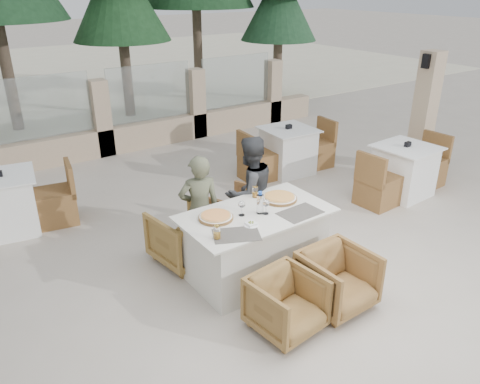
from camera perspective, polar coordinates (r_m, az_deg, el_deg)
ground at (r=5.34m, az=2.05°, el=-9.83°), size 80.00×80.00×0.00m
sand_patch at (r=17.98m, az=-26.31°, el=12.32°), size 30.00×16.00×0.01m
perimeter_wall_far at (r=9.02m, az=-16.62°, el=9.21°), size 10.00×0.34×1.60m
lantern_pillar at (r=8.47m, az=21.55°, el=9.00°), size 0.34×0.34×2.00m
pine_centre at (r=11.52m, az=-14.44°, el=21.16°), size 2.20×2.20×5.00m
pine_far_right at (r=12.95m, az=4.78°, el=20.95°), size 1.98×1.98×4.50m
dining_table at (r=5.12m, az=1.93°, el=-6.40°), size 1.60×0.90×0.77m
placemat_near_left at (r=4.52m, az=-0.44°, el=-5.22°), size 0.53×0.46×0.00m
placemat_near_right at (r=4.97m, az=7.34°, el=-2.52°), size 0.46×0.32×0.00m
pizza_left at (r=4.80m, az=-2.96°, el=-3.05°), size 0.41×0.41×0.05m
pizza_right at (r=5.23m, az=4.84°, el=-0.69°), size 0.51×0.51×0.05m
water_bottle at (r=4.87m, az=2.47°, el=-1.29°), size 0.09×0.09×0.25m
wine_glass_centre at (r=4.84m, az=0.21°, el=-1.89°), size 0.08×0.08×0.18m
wine_glass_near at (r=4.88m, az=3.17°, el=-1.71°), size 0.09×0.09×0.18m
beer_glass_left at (r=4.43m, az=-2.83°, el=-4.92°), size 0.09×0.09×0.14m
beer_glass_right at (r=5.26m, az=1.84°, el=-0.01°), size 0.07×0.07×0.13m
olive_dish at (r=4.67m, az=1.36°, el=-3.87°), size 0.11×0.11×0.04m
armchair_far_left at (r=5.46m, az=-6.76°, el=-5.31°), size 0.77×0.79×0.63m
armchair_far_right at (r=5.92m, az=0.42°, el=-2.73°), size 0.87×0.88×0.62m
armchair_near_left at (r=4.45m, az=5.69°, el=-13.43°), size 0.66×0.68×0.56m
armchair_near_right at (r=4.81m, az=11.81°, el=-10.41°), size 0.66×0.67×0.60m
diner_left at (r=5.30m, az=-4.94°, el=-2.16°), size 0.54×0.44×1.29m
diner_right at (r=5.59m, az=1.17°, el=-0.04°), size 0.70×0.56×1.38m
bg_table_a at (r=6.72m, az=-26.73°, el=-1.34°), size 1.75×1.07×0.77m
bg_table_b at (r=7.96m, az=5.83°, el=5.03°), size 1.70×0.94×0.77m
bg_table_c at (r=7.48m, az=19.32°, el=2.47°), size 1.68×0.91×0.77m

